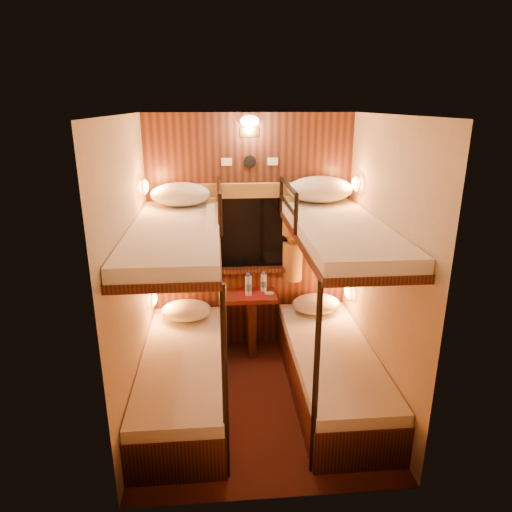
{
  "coord_description": "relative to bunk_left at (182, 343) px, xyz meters",
  "views": [
    {
      "loc": [
        -0.31,
        -3.38,
        2.48
      ],
      "look_at": [
        -0.01,
        0.15,
        1.29
      ],
      "focal_mm": 32.0,
      "sensor_mm": 36.0,
      "label": 1
    }
  ],
  "objects": [
    {
      "name": "floor",
      "position": [
        0.65,
        -0.07,
        -0.56
      ],
      "size": [
        2.1,
        2.1,
        0.0
      ],
      "primitive_type": "plane",
      "color": "#3E1111",
      "rests_on": "ground"
    },
    {
      "name": "ceiling",
      "position": [
        0.65,
        -0.07,
        1.84
      ],
      "size": [
        2.1,
        2.1,
        0.0
      ],
      "primitive_type": "plane",
      "rotation": [
        3.14,
        0.0,
        0.0
      ],
      "color": "silver",
      "rests_on": "wall_back"
    },
    {
      "name": "wall_back",
      "position": [
        0.65,
        0.98,
        0.64
      ],
      "size": [
        2.4,
        0.0,
        2.4
      ],
      "primitive_type": "plane",
      "rotation": [
        1.57,
        0.0,
        0.0
      ],
      "color": "#C6B293",
      "rests_on": "floor"
    },
    {
      "name": "wall_front",
      "position": [
        0.65,
        -1.12,
        0.64
      ],
      "size": [
        2.4,
        0.0,
        2.4
      ],
      "primitive_type": "plane",
      "rotation": [
        -1.57,
        0.0,
        0.0
      ],
      "color": "#C6B293",
      "rests_on": "floor"
    },
    {
      "name": "wall_left",
      "position": [
        -0.35,
        -0.07,
        0.64
      ],
      "size": [
        0.0,
        2.4,
        2.4
      ],
      "primitive_type": "plane",
      "rotation": [
        1.57,
        0.0,
        1.57
      ],
      "color": "#C6B293",
      "rests_on": "floor"
    },
    {
      "name": "wall_right",
      "position": [
        1.65,
        -0.07,
        0.64
      ],
      "size": [
        0.0,
        2.4,
        2.4
      ],
      "primitive_type": "plane",
      "rotation": [
        1.57,
        0.0,
        -1.57
      ],
      "color": "#C6B293",
      "rests_on": "floor"
    },
    {
      "name": "back_panel",
      "position": [
        0.65,
        0.97,
        0.64
      ],
      "size": [
        2.0,
        0.03,
        2.4
      ],
      "primitive_type": "cube",
      "color": "black",
      "rests_on": "floor"
    },
    {
      "name": "bunk_left",
      "position": [
        0.0,
        0.0,
        0.0
      ],
      "size": [
        0.72,
        1.9,
        1.82
      ],
      "color": "black",
      "rests_on": "floor"
    },
    {
      "name": "bunk_right",
      "position": [
        1.3,
        0.0,
        0.0
      ],
      "size": [
        0.72,
        1.9,
        1.82
      ],
      "color": "black",
      "rests_on": "floor"
    },
    {
      "name": "window",
      "position": [
        0.65,
        0.94,
        0.62
      ],
      "size": [
        1.0,
        0.12,
        0.79
      ],
      "color": "black",
      "rests_on": "back_panel"
    },
    {
      "name": "curtains",
      "position": [
        0.65,
        0.9,
        0.71
      ],
      "size": [
        1.1,
        0.22,
        1.0
      ],
      "color": "brown",
      "rests_on": "back_panel"
    },
    {
      "name": "back_fixtures",
      "position": [
        0.65,
        0.93,
        1.69
      ],
      "size": [
        0.54,
        0.09,
        0.48
      ],
      "color": "black",
      "rests_on": "back_panel"
    },
    {
      "name": "reading_lamps",
      "position": [
        0.65,
        0.63,
        0.68
      ],
      "size": [
        2.0,
        0.2,
        1.25
      ],
      "color": "orange",
      "rests_on": "wall_left"
    },
    {
      "name": "table",
      "position": [
        0.65,
        0.78,
        -0.14
      ],
      "size": [
        0.5,
        0.34,
        0.66
      ],
      "color": "#531B13",
      "rests_on": "floor"
    },
    {
      "name": "bottle_left",
      "position": [
        0.62,
        0.76,
        0.19
      ],
      "size": [
        0.07,
        0.07,
        0.24
      ],
      "rotation": [
        0.0,
        0.0,
        -0.04
      ],
      "color": "#99BFE5",
      "rests_on": "table"
    },
    {
      "name": "bottle_right",
      "position": [
        0.78,
        0.84,
        0.19
      ],
      "size": [
        0.06,
        0.06,
        0.22
      ],
      "rotation": [
        0.0,
        0.0,
        0.08
      ],
      "color": "#99BFE5",
      "rests_on": "table"
    },
    {
      "name": "sachet_a",
      "position": [
        0.83,
        0.78,
        0.09
      ],
      "size": [
        0.1,
        0.08,
        0.01
      ],
      "primitive_type": "cube",
      "rotation": [
        0.0,
        0.0,
        -0.17
      ],
      "color": "silver",
      "rests_on": "table"
    },
    {
      "name": "sachet_b",
      "position": [
        0.83,
        0.79,
        0.09
      ],
      "size": [
        0.09,
        0.08,
        0.01
      ],
      "primitive_type": "cube",
      "rotation": [
        0.0,
        0.0,
        0.63
      ],
      "color": "silver",
      "rests_on": "table"
    },
    {
      "name": "pillow_lower_left",
      "position": [
        -0.0,
        0.66,
        -0.01
      ],
      "size": [
        0.49,
        0.35,
        0.19
      ],
      "primitive_type": "ellipsoid",
      "color": "silver",
      "rests_on": "bunk_left"
    },
    {
      "name": "pillow_lower_right",
      "position": [
        1.3,
        0.7,
        -0.01
      ],
      "size": [
        0.48,
        0.35,
        0.19
      ],
      "primitive_type": "ellipsoid",
      "color": "silver",
      "rests_on": "bunk_right"
    },
    {
      "name": "pillow_upper_left",
      "position": [
        -0.0,
        0.7,
        1.13
      ],
      "size": [
        0.54,
        0.39,
        0.21
      ],
      "primitive_type": "ellipsoid",
      "color": "silver",
      "rests_on": "bunk_left"
    },
    {
      "name": "pillow_upper_right",
      "position": [
        1.3,
        0.75,
        1.15
      ],
      "size": [
        0.62,
        0.44,
        0.24
      ],
      "primitive_type": "ellipsoid",
      "color": "silver",
      "rests_on": "bunk_right"
    }
  ]
}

